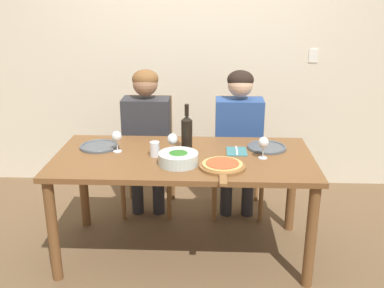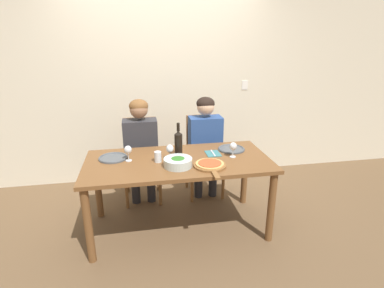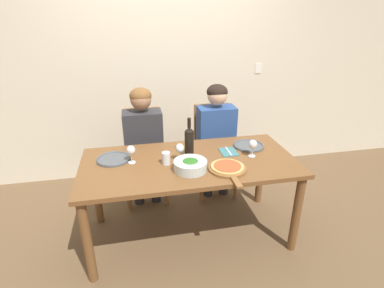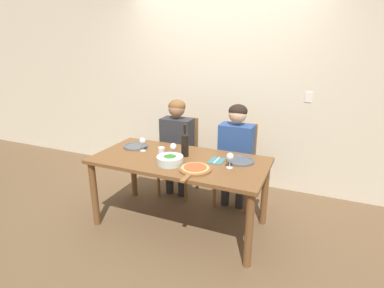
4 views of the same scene
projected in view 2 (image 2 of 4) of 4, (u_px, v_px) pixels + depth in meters
The scene contains 17 objects.
ground_plane at pixel (179, 227), 3.10m from camera, with size 40.00×40.00×0.00m, color brown.
back_wall at pixel (164, 79), 3.87m from camera, with size 10.00×0.06×2.70m.
dining_table at pixel (178, 169), 2.89m from camera, with size 1.76×0.84×0.75m.
chair_left at pixel (142, 157), 3.57m from camera, with size 0.42×0.42×0.97m.
chair_right at pixel (203, 153), 3.70m from camera, with size 0.42×0.42×0.97m.
person_woman at pixel (141, 142), 3.39m from camera, with size 0.47×0.51×1.22m.
person_man at pixel (206, 138), 3.52m from camera, with size 0.47×0.51×1.22m.
wine_bottle at pixel (178, 143), 2.91m from camera, with size 0.08×0.08×0.34m.
broccoli_bowl at pixel (178, 162), 2.69m from camera, with size 0.26×0.26×0.09m.
dinner_plate_left at pixel (113, 158), 2.88m from camera, with size 0.28×0.28×0.02m.
dinner_plate_right at pixel (231, 149), 3.11m from camera, with size 0.28×0.28×0.02m.
pizza_on_board at pixel (210, 165), 2.70m from camera, with size 0.30×0.44×0.04m.
wine_glass_left at pixel (128, 150), 2.80m from camera, with size 0.07×0.07×0.15m.
wine_glass_right at pixel (233, 147), 2.89m from camera, with size 0.07×0.07×0.15m.
wine_glass_centre at pixel (170, 149), 2.83m from camera, with size 0.07×0.07×0.15m.
water_tumbler at pixel (158, 157), 2.79m from camera, with size 0.07×0.07×0.10m.
fork_on_napkin at pixel (213, 153), 3.00m from camera, with size 0.14×0.18×0.01m.
Camera 2 is at (-0.35, -2.63, 1.83)m, focal length 28.00 mm.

